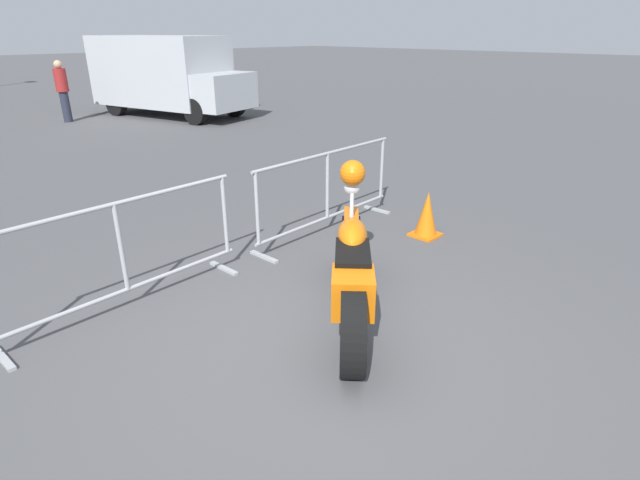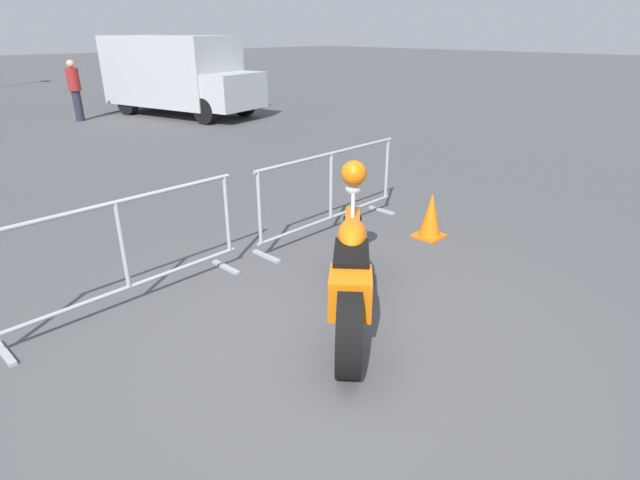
{
  "view_description": "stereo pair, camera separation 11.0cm",
  "coord_description": "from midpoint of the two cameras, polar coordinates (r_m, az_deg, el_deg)",
  "views": [
    {
      "loc": [
        -2.52,
        -2.44,
        2.47
      ],
      "look_at": [
        0.56,
        0.57,
        0.65
      ],
      "focal_mm": 28.0,
      "sensor_mm": 36.0,
      "label": 1
    },
    {
      "loc": [
        -2.44,
        -2.52,
        2.47
      ],
      "look_at": [
        0.56,
        0.57,
        0.65
      ],
      "focal_mm": 28.0,
      "sensor_mm": 36.0,
      "label": 2
    }
  ],
  "objects": [
    {
      "name": "crowd_barrier_far",
      "position": [
        6.42,
        0.35,
        5.59
      ],
      "size": [
        2.47,
        0.53,
        1.07
      ],
      "rotation": [
        0.0,
        0.0,
        0.04
      ],
      "color": "#9EA0A5",
      "rests_on": "ground"
    },
    {
      "name": "ground_plane",
      "position": [
        4.29,
        -0.56,
        -12.25
      ],
      "size": [
        120.0,
        120.0,
        0.0
      ],
      "primitive_type": "plane",
      "color": "#4C4C4F"
    },
    {
      "name": "motorcycle",
      "position": [
        4.49,
        2.95,
        -3.19
      ],
      "size": [
        1.85,
        1.68,
        1.31
      ],
      "rotation": [
        0.0,
        0.0,
        0.73
      ],
      "color": "black",
      "rests_on": "ground"
    },
    {
      "name": "planter_island",
      "position": [
        21.79,
        -17.97,
        16.22
      ],
      "size": [
        3.93,
        3.93,
        1.06
      ],
      "color": "#ADA89E",
      "rests_on": "ground"
    },
    {
      "name": "pedestrian",
      "position": [
        16.49,
        -27.53,
        15.07
      ],
      "size": [
        0.43,
        0.43,
        1.69
      ],
      "rotation": [
        0.0,
        0.0,
        0.32
      ],
      "color": "#262838",
      "rests_on": "ground"
    },
    {
      "name": "crowd_barrier_near",
      "position": [
        4.96,
        -22.27,
        -1.59
      ],
      "size": [
        2.47,
        0.53,
        1.07
      ],
      "rotation": [
        0.0,
        0.0,
        0.04
      ],
      "color": "#9EA0A5",
      "rests_on": "ground"
    },
    {
      "name": "delivery_van",
      "position": [
        16.59,
        -17.32,
        17.7
      ],
      "size": [
        3.1,
        5.32,
        2.31
      ],
      "rotation": [
        0.0,
        0.0,
        -1.33
      ],
      "color": "#B2B7BC",
      "rests_on": "ground"
    },
    {
      "name": "traffic_cone",
      "position": [
        6.51,
        11.65,
        2.84
      ],
      "size": [
        0.34,
        0.34,
        0.59
      ],
      "color": "orange",
      "rests_on": "ground"
    }
  ]
}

